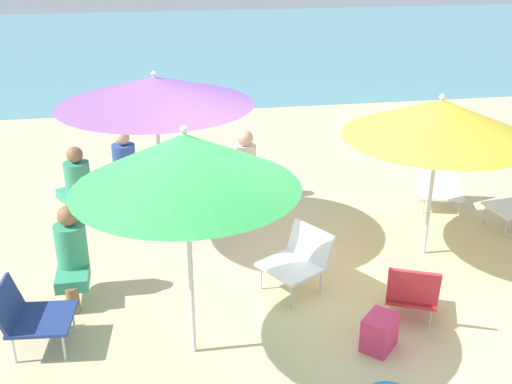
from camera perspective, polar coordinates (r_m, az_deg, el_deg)
ground_plane at (r=6.11m, az=3.62°, el=-9.36°), size 40.00×40.00×0.00m
sea_water at (r=20.03m, az=-6.29°, el=13.59°), size 40.00×16.00×0.01m
umbrella_yellow at (r=6.49m, az=16.60°, el=6.51°), size 1.95×1.95×1.78m
umbrella_green at (r=4.57m, az=-6.54°, el=2.83°), size 1.73×1.73×1.98m
umbrella_purple at (r=6.52m, az=-9.30°, el=9.19°), size 2.06×2.06×1.95m
beach_chair_b at (r=6.04m, az=3.96°, el=-6.07°), size 0.76×0.75×0.60m
beach_chair_c at (r=5.56m, az=-20.20°, el=-10.51°), size 0.62×0.56×0.60m
beach_chair_e at (r=5.73m, az=14.21°, el=-8.87°), size 0.62×0.67×0.62m
beach_chair_f at (r=8.19m, az=16.59°, el=0.68°), size 0.67×0.65×0.57m
person_a at (r=6.10m, az=-16.66°, el=-5.41°), size 0.30×0.55×0.92m
person_b at (r=7.85m, az=-16.25°, el=0.91°), size 0.47×0.54×0.90m
person_c at (r=8.06m, az=-0.83°, el=2.68°), size 0.48×0.52×0.93m
person_d at (r=7.96m, az=-11.98°, el=2.09°), size 0.32×0.54×0.98m
beach_bag at (r=5.42m, az=11.31°, el=-12.58°), size 0.37×0.37×0.31m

